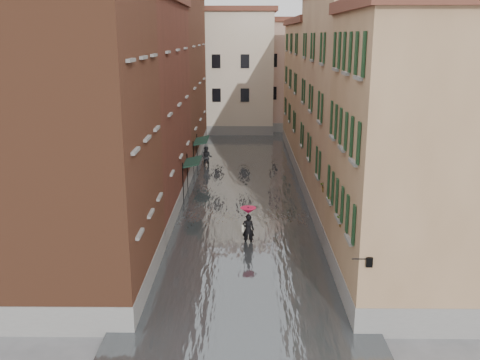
{
  "coord_description": "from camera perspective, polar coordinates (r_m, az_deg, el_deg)",
  "views": [
    {
      "loc": [
        0.02,
        -23.23,
        10.62
      ],
      "look_at": [
        -0.25,
        4.81,
        3.0
      ],
      "focal_mm": 40.0,
      "sensor_mm": 36.0,
      "label": 1
    }
  ],
  "objects": [
    {
      "name": "building_right_near",
      "position": [
        22.87,
        18.32,
        2.13
      ],
      "size": [
        6.0,
        8.0,
        11.5
      ],
      "primitive_type": "cube",
      "color": "#916E4A",
      "rests_on": "ground"
    },
    {
      "name": "building_left_mid",
      "position": [
        33.27,
        -11.74,
        7.34
      ],
      "size": [
        6.0,
        14.0,
        12.5
      ],
      "primitive_type": "cube",
      "color": "#5F291E",
      "rests_on": "ground"
    },
    {
      "name": "building_right_mid",
      "position": [
        33.23,
        12.78,
        7.71
      ],
      "size": [
        6.0,
        14.0,
        13.0
      ],
      "primitive_type": "cube",
      "color": "tan",
      "rests_on": "ground"
    },
    {
      "name": "building_end_pink",
      "position": [
        63.68,
        6.04,
        10.96
      ],
      "size": [
        10.0,
        9.0,
        12.0
      ],
      "primitive_type": "cube",
      "color": "tan",
      "rests_on": "ground"
    },
    {
      "name": "building_left_near",
      "position": [
        22.74,
        -17.49,
        4.06
      ],
      "size": [
        6.0,
        8.0,
        13.0
      ],
      "primitive_type": "cube",
      "color": "brown",
      "rests_on": "ground"
    },
    {
      "name": "awning_far",
      "position": [
        42.59,
        -4.19,
        4.13
      ],
      "size": [
        1.09,
        3.18,
        2.8
      ],
      "color": "black",
      "rests_on": "ground"
    },
    {
      "name": "floodwater",
      "position": [
        37.73,
        0.49,
        -0.99
      ],
      "size": [
        10.0,
        60.0,
        0.2
      ],
      "primitive_type": "cube",
      "color": "#515659",
      "rests_on": "ground"
    },
    {
      "name": "awning_near",
      "position": [
        35.43,
        -5.16,
        1.82
      ],
      "size": [
        1.09,
        2.73,
        2.8
      ],
      "color": "black",
      "rests_on": "ground"
    },
    {
      "name": "building_right_far",
      "position": [
        47.99,
        9.02,
        9.19
      ],
      "size": [
        6.0,
        16.0,
        11.5
      ],
      "primitive_type": "cube",
      "color": "#916E4A",
      "rests_on": "ground"
    },
    {
      "name": "building_end_cream",
      "position": [
        61.44,
        -2.32,
        11.34
      ],
      "size": [
        12.0,
        9.0,
        13.0
      ],
      "primitive_type": "cube",
      "color": "beige",
      "rests_on": "ground"
    },
    {
      "name": "ground",
      "position": [
        25.54,
        0.46,
        -9.37
      ],
      "size": [
        120.0,
        120.0,
        0.0
      ],
      "primitive_type": "plane",
      "color": "#59595B",
      "rests_on": "ground"
    },
    {
      "name": "pedestrian_far",
      "position": [
        43.99,
        -3.56,
        2.42
      ],
      "size": [
        0.96,
        0.79,
        1.82
      ],
      "primitive_type": "imported",
      "rotation": [
        0.0,
        0.0,
        -0.11
      ],
      "color": "black",
      "rests_on": "ground"
    },
    {
      "name": "wall_lantern",
      "position": [
        19.32,
        13.54,
        -8.45
      ],
      "size": [
        0.71,
        0.22,
        0.35
      ],
      "color": "black",
      "rests_on": "ground"
    },
    {
      "name": "window_planters",
      "position": [
        24.96,
        9.98,
        -1.58
      ],
      "size": [
        0.59,
        5.92,
        0.84
      ],
      "color": "brown",
      "rests_on": "ground"
    },
    {
      "name": "pedestrian_main",
      "position": [
        27.72,
        0.87,
        -4.7
      ],
      "size": [
        0.85,
        0.85,
        2.06
      ],
      "color": "black",
      "rests_on": "ground"
    },
    {
      "name": "building_left_far",
      "position": [
        47.89,
        -8.03,
        10.72
      ],
      "size": [
        6.0,
        16.0,
        14.0
      ],
      "primitive_type": "cube",
      "color": "brown",
      "rests_on": "ground"
    }
  ]
}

